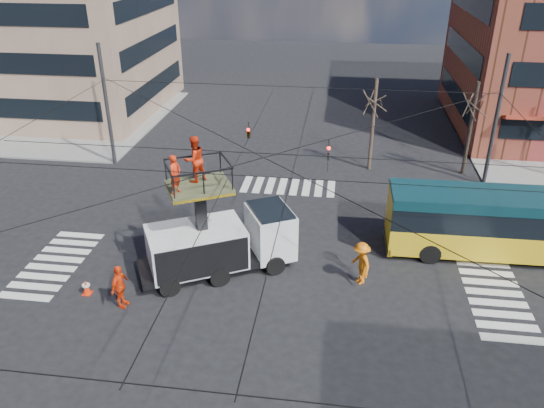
{
  "coord_description": "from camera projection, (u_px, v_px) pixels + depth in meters",
  "views": [
    {
      "loc": [
        2.96,
        -19.47,
        13.81
      ],
      "look_at": [
        -0.06,
        2.9,
        2.36
      ],
      "focal_mm": 35.0,
      "sensor_mm": 36.0,
      "label": 1
    }
  ],
  "objects": [
    {
      "name": "sidewalk_nw",
      "position": [
        56.0,
        117.0,
        44.85
      ],
      "size": [
        18.0,
        18.0,
        0.12
      ],
      "primitive_type": "cube",
      "color": "slate",
      "rests_on": "ground"
    },
    {
      "name": "flagger",
      "position": [
        361.0,
        263.0,
        23.17
      ],
      "size": [
        1.24,
        1.5,
        2.02
      ],
      "primitive_type": "imported",
      "rotation": [
        0.0,
        0.0,
        -1.13
      ],
      "color": "orange",
      "rests_on": "ground"
    },
    {
      "name": "ground",
      "position": [
        265.0,
        280.0,
        23.81
      ],
      "size": [
        120.0,
        120.0,
        0.0
      ],
      "primitive_type": "plane",
      "color": "black",
      "rests_on": "ground"
    },
    {
      "name": "tree_a",
      "position": [
        375.0,
        100.0,
        33.05
      ],
      "size": [
        2.0,
        2.0,
        6.0
      ],
      "color": "#382B21",
      "rests_on": "ground"
    },
    {
      "name": "utility_truck",
      "position": [
        220.0,
        230.0,
        23.61
      ],
      "size": [
        7.27,
        5.28,
        6.46
      ],
      "rotation": [
        0.0,
        0.0,
        0.48
      ],
      "color": "black",
      "rests_on": "ground"
    },
    {
      "name": "crosswalks",
      "position": [
        265.0,
        279.0,
        23.8
      ],
      "size": [
        22.4,
        22.4,
        0.02
      ],
      "primitive_type": null,
      "color": "silver",
      "rests_on": "ground"
    },
    {
      "name": "tree_b",
      "position": [
        474.0,
        104.0,
        32.33
      ],
      "size": [
        2.0,
        2.0,
        6.0
      ],
      "color": "#382B21",
      "rests_on": "ground"
    },
    {
      "name": "city_bus",
      "position": [
        529.0,
        224.0,
        24.82
      ],
      "size": [
        13.09,
        2.76,
        3.2
      ],
      "rotation": [
        0.0,
        0.0,
        0.01
      ],
      "color": "gold",
      "rests_on": "ground"
    },
    {
      "name": "worker_ground",
      "position": [
        120.0,
        287.0,
        21.69
      ],
      "size": [
        0.65,
        1.2,
        1.95
      ],
      "primitive_type": "imported",
      "rotation": [
        0.0,
        0.0,
        1.41
      ],
      "color": "#EE3B0F",
      "rests_on": "ground"
    },
    {
      "name": "overhead_network",
      "position": [
        264.0,
        190.0,
        22.23
      ],
      "size": [
        24.24,
        24.24,
        8.0
      ],
      "color": "#2D2D30",
      "rests_on": "ground"
    },
    {
      "name": "traffic_cone",
      "position": [
        86.0,
        287.0,
        22.73
      ],
      "size": [
        0.36,
        0.36,
        0.68
      ],
      "primitive_type": "cone",
      "color": "red",
      "rests_on": "ground"
    }
  ]
}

